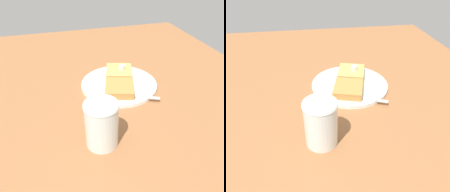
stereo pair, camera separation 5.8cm
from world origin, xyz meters
TOP-DOWN VIEW (x-y plane):
  - table_surface at (0.00, 0.00)cm, footprint 103.15×103.15cm
  - plate at (8.84, 2.07)cm, footprint 24.23×24.23cm
  - toast_slice_left at (4.03, 3.49)cm, footprint 11.44×10.76cm
  - toast_slice_middle at (13.65, 0.66)cm, footprint 11.44×10.76cm
  - butter_pat_primary at (4.58, 4.41)cm, footprint 2.37×2.33cm
  - fork at (17.08, 2.48)cm, footprint 7.66×15.26cm
  - syrup_jar at (31.46, -8.98)cm, footprint 7.61×7.61cm

SIDE VIEW (x-z plane):
  - table_surface at x=0.00cm, z-range 0.00..2.33cm
  - plate at x=8.84cm, z-range 2.40..3.54cm
  - fork at x=17.08cm, z-range 3.47..3.83cm
  - toast_slice_left at x=4.03cm, z-range 3.47..5.72cm
  - toast_slice_middle at x=13.65cm, z-range 3.47..5.72cm
  - butter_pat_primary at x=4.58cm, z-range 5.72..7.49cm
  - syrup_jar at x=31.46cm, z-range 2.02..13.09cm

